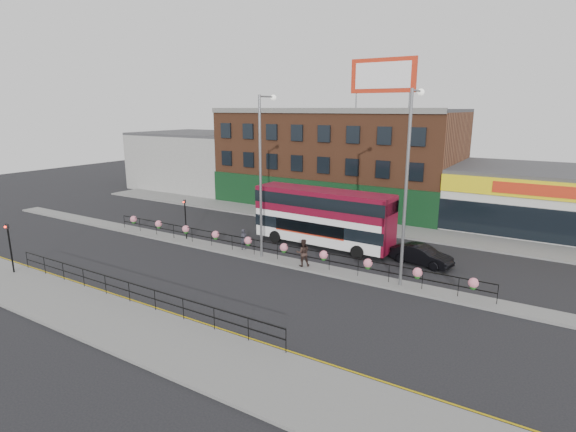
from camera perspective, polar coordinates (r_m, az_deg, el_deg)
The scene contains 20 objects.
ground at distance 31.91m, azimuth -2.85°, elevation -5.44°, with size 120.00×120.00×0.00m, color black.
south_pavement at distance 23.78m, azimuth -19.91°, elevation -12.98°, with size 60.00×4.00×0.15m, color slate.
north_pavement at distance 41.91m, azimuth 6.49°, elevation -0.78°, with size 60.00×4.00×0.15m, color slate.
median at distance 31.89m, azimuth -2.85°, elevation -5.32°, with size 60.00×1.60×0.15m, color slate.
yellow_line_inner at distance 25.12m, azimuth -15.74°, elevation -11.37°, with size 60.00×0.10×0.01m, color gold.
yellow_line_outer at distance 25.01m, azimuth -16.05°, elevation -11.50°, with size 60.00×0.10×0.01m, color gold.
brick_building at distance 49.80m, azimuth 6.42°, elevation 7.40°, with size 25.00×12.21×10.30m.
supermarket at distance 45.38m, azimuth 29.74°, elevation 1.94°, with size 15.00×12.25×5.30m.
warehouse_west at distance 61.40m, azimuth -11.05°, elevation 7.00°, with size 15.50×12.00×7.30m.
billboard at distance 42.51m, azimuth 11.97°, elevation 17.05°, with size 6.00×0.29×4.40m.
median_railing at distance 31.59m, azimuth -2.87°, elevation -3.65°, with size 30.04×0.56×1.23m.
south_railing at distance 25.94m, azimuth -19.57°, elevation -8.55°, with size 20.04×0.05×1.12m.
double_decker_bus at distance 34.06m, azimuth 4.48°, elevation 0.49°, with size 10.97×3.00×4.41m.
car at distance 31.80m, azimuth 16.59°, elevation -4.79°, with size 4.31×2.15×1.36m, color black.
pedestrian_a at distance 33.37m, azimuth -5.64°, elevation -2.98°, with size 0.53×0.65×1.55m, color #272730.
pedestrian_b at distance 29.76m, azimuth 1.90°, elevation -4.67°, with size 1.14×1.10×1.85m, color #2F211C.
lamp_column_west at distance 30.74m, azimuth -3.23°, elevation 6.73°, with size 0.40×1.95×11.12m.
lamp_column_east at distance 26.36m, azimuth 15.06°, elevation 5.40°, with size 0.41×1.98×11.30m.
traffic_light_south at distance 33.24m, azimuth -31.94°, elevation -2.31°, with size 0.15×0.28×3.65m.
traffic_light_median at distance 36.50m, azimuth -12.94°, elevation 0.68°, with size 0.15×0.28×3.65m.
Camera 1 is at (17.20, -24.80, 10.36)m, focal length 28.00 mm.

